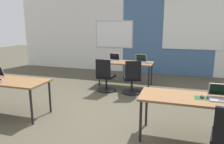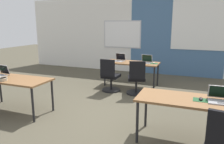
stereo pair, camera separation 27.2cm
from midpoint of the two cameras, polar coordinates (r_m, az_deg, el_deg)
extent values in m
plane|color=#4C4738|center=(4.72, -1.05, -10.43)|extent=(24.00, 24.00, 0.00)
cube|color=silver|center=(8.40, 10.04, 9.31)|extent=(10.00, 0.20, 2.80)
cube|color=#42668E|center=(8.15, 17.19, 8.86)|extent=(3.26, 0.01, 2.80)
cube|color=#B7B7BC|center=(8.53, 3.56, 9.76)|extent=(1.48, 0.02, 1.04)
cube|color=white|center=(8.52, 3.56, 9.76)|extent=(1.40, 0.02, 0.96)
cube|color=white|center=(8.10, 23.45, 11.24)|extent=(2.00, 0.02, 1.69)
cube|color=brown|center=(4.96, -22.94, -1.76)|extent=(1.60, 0.70, 0.04)
cylinder|color=black|center=(4.37, -18.23, -8.19)|extent=(0.04, 0.04, 0.68)
cylinder|color=black|center=(5.77, -25.88, -3.83)|extent=(0.04, 0.04, 0.68)
cylinder|color=black|center=(4.82, -13.70, -5.98)|extent=(0.04, 0.04, 0.68)
cube|color=brown|center=(3.60, 21.75, -6.83)|extent=(1.60, 0.70, 0.04)
cylinder|color=black|center=(3.52, 8.84, -12.84)|extent=(0.04, 0.04, 0.68)
cylinder|color=black|center=(4.06, 10.73, -9.37)|extent=(0.04, 0.04, 0.68)
cube|color=brown|center=(6.54, 6.29, 2.40)|extent=(1.60, 0.70, 0.04)
cylinder|color=black|center=(6.56, -0.72, -0.70)|extent=(0.04, 0.04, 0.68)
cylinder|color=black|center=(6.17, 12.12, -1.82)|extent=(0.04, 0.04, 0.68)
cylinder|color=black|center=(7.11, 1.10, 0.33)|extent=(0.04, 0.04, 0.68)
cylinder|color=black|center=(6.75, 12.96, -0.64)|extent=(0.04, 0.04, 0.68)
cube|color=#B7B7BC|center=(5.37, -25.01, 0.62)|extent=(0.34, 0.12, 0.21)
cube|color=black|center=(5.36, -25.06, 0.62)|extent=(0.30, 0.10, 0.19)
cube|color=#9E9EA3|center=(6.43, 9.84, 2.36)|extent=(0.36, 0.28, 0.02)
cube|color=#4C4C4F|center=(6.38, 9.68, 2.38)|extent=(0.10, 0.07, 0.00)
cube|color=#9E9EA3|center=(6.53, 10.28, 3.55)|extent=(0.33, 0.10, 0.22)
cube|color=black|center=(6.53, 10.27, 3.55)|extent=(0.30, 0.08, 0.19)
cube|color=#23512D|center=(6.40, 12.03, 2.16)|extent=(0.22, 0.19, 0.00)
ellipsoid|color=#B2B2B7|center=(6.40, 12.04, 2.33)|extent=(0.06, 0.10, 0.03)
cylinder|color=black|center=(5.97, 7.58, -5.38)|extent=(0.52, 0.52, 0.04)
cylinder|color=black|center=(5.91, 7.64, -3.62)|extent=(0.06, 0.06, 0.34)
cube|color=black|center=(5.86, 7.69, -1.65)|extent=(0.56, 0.56, 0.08)
cube|color=black|center=(5.55, 7.99, 0.42)|extent=(0.40, 0.18, 0.46)
sphere|color=black|center=(6.19, 7.41, -4.69)|extent=(0.04, 0.04, 0.04)
sphere|color=black|center=(5.92, 9.80, -5.57)|extent=(0.04, 0.04, 0.04)
sphere|color=black|center=(5.88, 5.47, -5.56)|extent=(0.04, 0.04, 0.04)
cube|color=#9E9EA3|center=(3.61, 28.33, -6.98)|extent=(0.34, 0.24, 0.02)
cube|color=#4C4C4F|center=(3.56, 28.46, -7.10)|extent=(0.09, 0.06, 0.00)
cube|color=#9E9EA3|center=(3.72, 28.18, -4.60)|extent=(0.33, 0.09, 0.21)
cube|color=black|center=(3.72, 28.20, -4.59)|extent=(0.30, 0.08, 0.18)
cube|color=#23512D|center=(3.61, 24.13, -6.69)|extent=(0.22, 0.19, 0.00)
ellipsoid|color=black|center=(3.60, 24.16, -6.41)|extent=(0.06, 0.10, 0.03)
cube|color=silver|center=(6.65, 2.89, 2.87)|extent=(0.35, 0.27, 0.02)
cube|color=#4C4C4F|center=(6.60, 2.70, 2.89)|extent=(0.10, 0.07, 0.00)
cube|color=silver|center=(6.76, 3.41, 4.01)|extent=(0.33, 0.10, 0.22)
cube|color=black|center=(6.75, 3.39, 4.02)|extent=(0.30, 0.08, 0.19)
ellipsoid|color=black|center=(6.77, 0.91, 3.13)|extent=(0.06, 0.10, 0.03)
cylinder|color=black|center=(6.16, 1.02, -4.67)|extent=(0.52, 0.52, 0.04)
cylinder|color=black|center=(6.11, 1.03, -2.97)|extent=(0.06, 0.06, 0.34)
cube|color=black|center=(6.06, 1.04, -1.06)|extent=(0.45, 0.45, 0.08)
cube|color=black|center=(5.77, 0.15, 1.01)|extent=(0.40, 0.07, 0.46)
sphere|color=black|center=(6.37, 1.79, -4.08)|extent=(0.04, 0.04, 0.04)
sphere|color=black|center=(6.03, 2.75, -5.07)|extent=(0.04, 0.04, 0.04)
sphere|color=black|center=(6.18, -1.15, -4.61)|extent=(0.04, 0.04, 0.04)
cylinder|color=tan|center=(4.84, -25.09, -1.76)|extent=(0.17, 0.17, 0.05)
torus|color=tan|center=(4.83, -25.12, -1.44)|extent=(0.18, 0.18, 0.02)
cylinder|color=gold|center=(4.83, -25.12, -1.51)|extent=(0.14, 0.14, 0.01)
camera|label=1|loc=(0.14, -88.08, 0.42)|focal=35.14mm
camera|label=2|loc=(0.14, 91.92, -0.42)|focal=35.14mm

